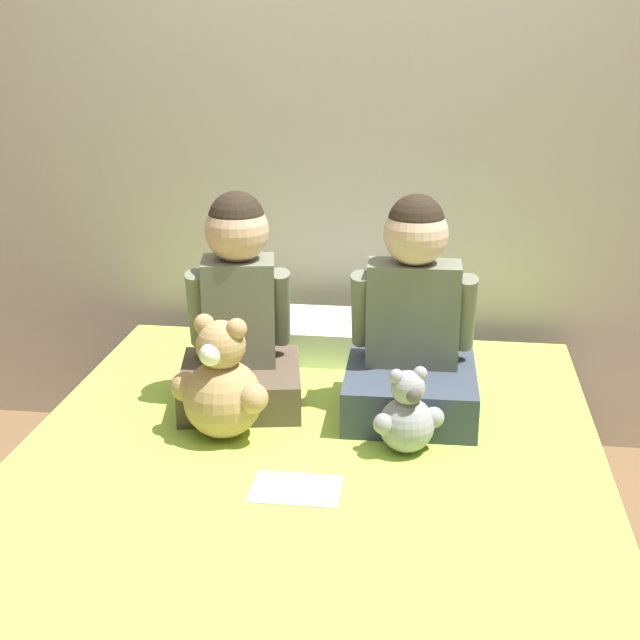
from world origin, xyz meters
name	(u,v)px	position (x,y,z in m)	size (l,w,h in m)	color
ground_plane	(305,609)	(0.00, 0.00, 0.00)	(14.00, 14.00, 0.00)	brown
wall_behind_bed	(353,90)	(0.00, 1.11, 1.25)	(8.00, 0.06, 2.50)	beige
bed	(305,539)	(0.00, 0.00, 0.21)	(1.52, 1.93, 0.43)	brown
child_on_left	(239,315)	(-0.24, 0.37, 0.69)	(0.39, 0.39, 0.61)	brown
child_on_right	(412,330)	(0.25, 0.37, 0.66)	(0.37, 0.39, 0.61)	#384251
teddy_bear_held_by_left_child	(222,387)	(-0.24, 0.13, 0.57)	(0.27, 0.21, 0.33)	tan
teddy_bear_held_by_right_child	(407,416)	(0.25, 0.11, 0.53)	(0.18, 0.14, 0.23)	#939399
pillow_at_headboard	(340,336)	(0.00, 0.78, 0.49)	(0.53, 0.31, 0.11)	white
sign_card	(298,489)	(0.00, -0.13, 0.43)	(0.21, 0.15, 0.00)	white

